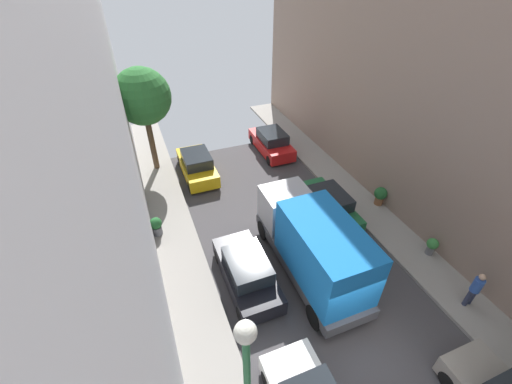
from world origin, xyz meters
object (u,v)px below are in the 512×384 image
Objects in this scene: parked_car_left_3 at (247,272)px; delivery_truck at (313,244)px; street_tree_2 at (142,97)px; parked_car_right_4 at (271,142)px; potted_plant_1 at (380,195)px; parked_car_right_3 at (328,205)px; pedestrian at (475,289)px; lamp_post at (247,380)px; parked_car_left_4 at (197,165)px; potted_plant_2 at (156,226)px; potted_plant_0 at (432,245)px.

delivery_truck is at bearing -10.53° from parked_car_left_3.
delivery_truck is 12.38m from street_tree_2.
parked_car_right_4 reaches higher than potted_plant_1.
parked_car_right_3 is (5.40, 2.56, 0.00)m from parked_car_left_3.
pedestrian reaches higher than parked_car_left_3.
lamp_post is at bearing -115.61° from parked_car_right_4.
street_tree_2 is at bearing 124.25° from pedestrian.
parked_car_left_4 reaches higher than potted_plant_1.
potted_plant_2 is (-10.78, 8.46, -0.40)m from pedestrian.
potted_plant_1 is (5.76, 2.75, -1.04)m from delivery_truck.
potted_plant_0 is 0.90× the size of potted_plant_2.
delivery_truck is (-2.70, -3.06, 1.07)m from parked_car_right_3.
parked_car_right_3 is 4.22m from delivery_truck.
parked_car_left_4 is 4.82× the size of potted_plant_0.
potted_plant_1 is at bearing 36.39° from lamp_post.
pedestrian is 13.71m from potted_plant_2.
pedestrian reaches higher than parked_car_right_4.
parked_car_left_3 is 2.95m from delivery_truck.
parked_car_left_4 is at bearing 82.39° from lamp_post.
potted_plant_1 is at bearing -9.89° from potted_plant_2.
parked_car_right_4 is 2.44× the size of pedestrian.
lamp_post is at bearing -133.30° from delivery_truck.
parked_car_left_3 is 8.46m from potted_plant_0.
parked_car_right_4 reaches higher than potted_plant_0.
parked_car_left_4 is 4.34× the size of potted_plant_2.
street_tree_2 reaches higher than parked_car_left_4.
lamp_post is (-4.60, -4.88, 2.28)m from delivery_truck.
parked_car_right_3 is 0.70× the size of lamp_post.
parked_car_left_4 is at bearing -35.26° from street_tree_2.
parked_car_left_4 is 1.00× the size of parked_car_right_3.
parked_car_right_3 is 1.00× the size of parked_car_right_4.
parked_car_right_3 is at bearing 47.42° from lamp_post.
parked_car_right_3 is 7.15m from pedestrian.
pedestrian is at bearing 7.04° from lamp_post.
potted_plant_0 is at bearing -92.23° from potted_plant_1.
potted_plant_0 is (2.91, -11.43, -0.06)m from parked_car_right_4.
pedestrian is at bearing -36.50° from delivery_truck.
parked_car_left_4 is 15.14m from pedestrian.
potted_plant_0 is 11.41m from lamp_post.
parked_car_right_4 is (5.40, 9.84, 0.00)m from parked_car_left_3.
potted_plant_2 is at bearing 168.64° from parked_car_right_3.
street_tree_2 reaches higher than pedestrian.
lamp_post is (-10.21, -3.80, 3.40)m from potted_plant_0.
lamp_post is at bearing -132.58° from parked_car_right_3.
street_tree_2 reaches higher than parked_car_left_3.
delivery_truck is at bearing 46.70° from lamp_post.
parked_car_left_4 is 5.49m from parked_car_right_4.
parked_car_left_4 is 14.73m from lamp_post.
parked_car_left_4 is 13.33m from potted_plant_0.
parked_car_left_3 is 6.62m from lamp_post.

